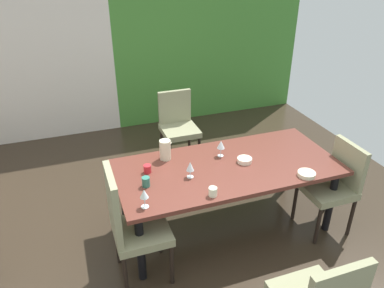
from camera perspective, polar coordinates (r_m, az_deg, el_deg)
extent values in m
cube|color=#32271C|center=(3.73, -0.84, -14.42)|extent=(5.62, 5.62, 0.02)
cube|color=silver|center=(5.54, -26.09, 12.66)|extent=(2.65, 0.10, 2.59)
cube|color=#407F30|center=(5.92, 2.77, 16.25)|extent=(2.97, 0.10, 2.59)
cube|color=brown|center=(3.48, 5.45, -3.55)|extent=(2.06, 0.96, 0.04)
cylinder|color=black|center=(3.76, -10.37, -7.75)|extent=(0.07, 0.07, 0.67)
cylinder|color=black|center=(4.36, 14.37, -2.83)|extent=(0.07, 0.07, 0.67)
cylinder|color=black|center=(3.18, -7.85, -15.38)|extent=(0.07, 0.07, 0.67)
cylinder|color=black|center=(3.87, 20.37, -8.20)|extent=(0.07, 0.07, 0.67)
cube|color=gray|center=(4.69, -1.87, 2.04)|extent=(0.44, 0.44, 0.07)
cube|color=gray|center=(4.77, -2.66, 5.52)|extent=(0.42, 0.05, 0.46)
cylinder|color=black|center=(4.70, 1.09, -1.24)|extent=(0.04, 0.04, 0.42)
cylinder|color=black|center=(4.60, -3.35, -2.02)|extent=(0.04, 0.04, 0.42)
cylinder|color=black|center=(5.01, -0.43, 0.77)|extent=(0.04, 0.04, 0.42)
cylinder|color=black|center=(4.92, -4.62, 0.08)|extent=(0.04, 0.04, 0.42)
cube|color=gray|center=(3.15, -7.64, -13.10)|extent=(0.44, 0.44, 0.07)
cube|color=gray|center=(2.94, -11.86, -9.44)|extent=(0.05, 0.42, 0.60)
cylinder|color=black|center=(3.48, -4.95, -13.53)|extent=(0.04, 0.04, 0.42)
cylinder|color=black|center=(3.21, -3.10, -17.82)|extent=(0.04, 0.04, 0.42)
cylinder|color=black|center=(3.43, -11.29, -14.74)|extent=(0.04, 0.04, 0.42)
cylinder|color=black|center=(3.16, -10.09, -19.24)|extent=(0.04, 0.04, 0.42)
cube|color=gray|center=(3.82, 19.80, -6.48)|extent=(0.44, 0.44, 0.07)
cube|color=gray|center=(3.82, 22.71, -3.01)|extent=(0.05, 0.42, 0.45)
cylinder|color=black|center=(3.74, 18.62, -11.72)|extent=(0.04, 0.04, 0.42)
cylinder|color=black|center=(3.97, 15.40, -8.55)|extent=(0.04, 0.04, 0.42)
cylinder|color=black|center=(3.96, 23.10, -10.19)|extent=(0.04, 0.04, 0.42)
cylinder|color=black|center=(4.18, 19.77, -7.30)|extent=(0.04, 0.04, 0.42)
cylinder|color=silver|center=(3.29, -0.28, -5.01)|extent=(0.06, 0.06, 0.00)
cylinder|color=silver|center=(3.27, -0.28, -4.51)|extent=(0.01, 0.01, 0.06)
cone|color=silver|center=(3.23, -0.28, -3.39)|extent=(0.07, 0.07, 0.08)
cylinder|color=silver|center=(3.62, 4.36, -1.78)|extent=(0.06, 0.06, 0.00)
cylinder|color=silver|center=(3.60, 4.39, -1.20)|extent=(0.01, 0.01, 0.08)
cone|color=silver|center=(3.56, 4.44, -0.07)|extent=(0.07, 0.07, 0.08)
cylinder|color=silver|center=(2.97, -7.17, -9.45)|extent=(0.06, 0.06, 0.00)
cylinder|color=silver|center=(2.94, -7.22, -8.76)|extent=(0.01, 0.01, 0.09)
cone|color=silver|center=(2.90, -7.31, -7.52)|extent=(0.07, 0.07, 0.07)
cylinder|color=beige|center=(3.45, 17.05, -4.40)|extent=(0.16, 0.16, 0.04)
cylinder|color=#F6E2C7|center=(3.53, 8.02, -2.44)|extent=(0.14, 0.14, 0.04)
cylinder|color=#E6EECB|center=(3.05, 3.19, -7.27)|extent=(0.07, 0.07, 0.08)
cylinder|color=#2F7162|center=(3.18, -7.04, -5.74)|extent=(0.07, 0.07, 0.09)
cylinder|color=red|center=(3.36, -6.81, -3.78)|extent=(0.07, 0.07, 0.07)
cylinder|color=beige|center=(3.52, -4.11, -0.89)|extent=(0.11, 0.11, 0.20)
cone|color=beige|center=(3.49, -3.40, 0.41)|extent=(0.04, 0.04, 0.04)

